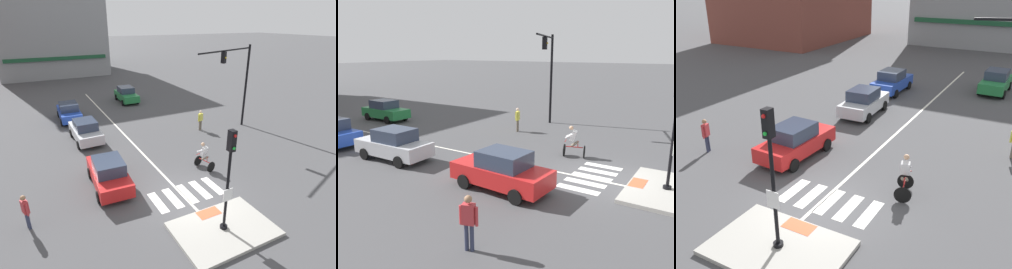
# 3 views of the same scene
# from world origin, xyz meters

# --- Properties ---
(ground_plane) EXTENTS (300.00, 300.00, 0.00)m
(ground_plane) POSITION_xyz_m (0.00, 0.00, 0.00)
(ground_plane) COLOR #474749
(traffic_island) EXTENTS (4.28, 2.90, 0.15)m
(traffic_island) POSITION_xyz_m (0.00, -2.75, 0.07)
(traffic_island) COLOR #A3A099
(traffic_island) RESTS_ON ground
(tactile_pad_front) EXTENTS (1.10, 0.60, 0.01)m
(tactile_pad_front) POSITION_xyz_m (0.00, -1.65, 0.15)
(tactile_pad_front) COLOR #DB5B38
(tactile_pad_front) RESTS_ON traffic_island
(signal_pole) EXTENTS (0.44, 0.38, 4.51)m
(signal_pole) POSITION_xyz_m (0.00, -2.76, 2.87)
(signal_pole) COLOR black
(signal_pole) RESTS_ON traffic_island
(crosswalk_stripe_a) EXTENTS (0.44, 1.80, 0.01)m
(crosswalk_stripe_a) POSITION_xyz_m (-1.67, 0.32, 0.00)
(crosswalk_stripe_a) COLOR silver
(crosswalk_stripe_a) RESTS_ON ground
(crosswalk_stripe_b) EXTENTS (0.44, 1.80, 0.01)m
(crosswalk_stripe_b) POSITION_xyz_m (-0.83, 0.32, 0.00)
(crosswalk_stripe_b) COLOR silver
(crosswalk_stripe_b) RESTS_ON ground
(crosswalk_stripe_c) EXTENTS (0.44, 1.80, 0.01)m
(crosswalk_stripe_c) POSITION_xyz_m (0.00, 0.32, 0.00)
(crosswalk_stripe_c) COLOR silver
(crosswalk_stripe_c) RESTS_ON ground
(crosswalk_stripe_d) EXTENTS (0.44, 1.80, 0.01)m
(crosswalk_stripe_d) POSITION_xyz_m (0.83, 0.32, 0.00)
(crosswalk_stripe_d) COLOR silver
(crosswalk_stripe_d) RESTS_ON ground
(crosswalk_stripe_e) EXTENTS (0.44, 1.80, 0.01)m
(crosswalk_stripe_e) POSITION_xyz_m (1.67, 0.32, 0.00)
(crosswalk_stripe_e) COLOR silver
(crosswalk_stripe_e) RESTS_ON ground
(lane_centre_line) EXTENTS (0.14, 28.00, 0.01)m
(lane_centre_line) POSITION_xyz_m (-0.26, 10.00, 0.00)
(lane_centre_line) COLOR silver
(lane_centre_line) RESTS_ON ground
(car_blue_westbound_distant) EXTENTS (1.89, 4.13, 1.64)m
(car_blue_westbound_distant) POSITION_xyz_m (-3.51, 15.04, 0.81)
(car_blue_westbound_distant) COLOR #2347B7
(car_blue_westbound_distant) RESTS_ON ground
(car_silver_westbound_far) EXTENTS (1.95, 4.15, 1.64)m
(car_silver_westbound_far) POSITION_xyz_m (-3.17, 9.71, 0.81)
(car_silver_westbound_far) COLOR silver
(car_silver_westbound_far) RESTS_ON ground
(car_red_westbound_near) EXTENTS (2.00, 4.18, 1.64)m
(car_red_westbound_near) POSITION_xyz_m (-3.36, 2.89, 0.81)
(car_red_westbound_near) COLOR red
(car_red_westbound_near) RESTS_ON ground
(car_green_eastbound_distant) EXTENTS (1.94, 4.15, 1.64)m
(car_green_eastbound_distant) POSITION_xyz_m (3.13, 18.63, 0.81)
(car_green_eastbound_distant) COLOR #237A3D
(car_green_eastbound_distant) RESTS_ON ground
(cyclist) EXTENTS (0.91, 1.22, 1.68)m
(cyclist) POSITION_xyz_m (2.28, 2.17, 0.87)
(cyclist) COLOR black
(cyclist) RESTS_ON ground
(pedestrian_at_curb_left) EXTENTS (0.33, 0.52, 1.67)m
(pedestrian_at_curb_left) POSITION_xyz_m (-7.43, 1.25, 0.98)
(pedestrian_at_curb_left) COLOR #2D334C
(pedestrian_at_curb_left) RESTS_ON ground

